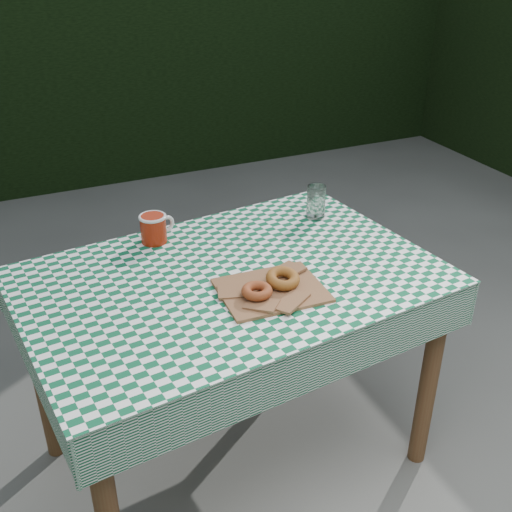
{
  "coord_description": "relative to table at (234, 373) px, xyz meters",
  "views": [
    {
      "loc": [
        -0.7,
        -1.43,
        1.71
      ],
      "look_at": [
        -0.01,
        0.11,
        0.79
      ],
      "focal_mm": 43.18,
      "sensor_mm": 36.0,
      "label": 1
    }
  ],
  "objects": [
    {
      "name": "ground",
      "position": [
        0.11,
        -0.08,
        -0.38
      ],
      "size": [
        60.0,
        60.0,
        0.0
      ],
      "primitive_type": "plane",
      "color": "#484844",
      "rests_on": "ground"
    },
    {
      "name": "hedge_north",
      "position": [
        0.11,
        3.12,
        0.53
      ],
      "size": [
        7.0,
        0.7,
        1.8
      ],
      "primitive_type": "cube",
      "color": "black",
      "rests_on": "ground"
    },
    {
      "name": "table",
      "position": [
        0.0,
        0.0,
        0.0
      ],
      "size": [
        1.31,
        0.96,
        0.75
      ],
      "primitive_type": "cube",
      "rotation": [
        0.0,
        0.0,
        0.12
      ],
      "color": "brown",
      "rests_on": "ground"
    },
    {
      "name": "tablecloth",
      "position": [
        0.0,
        0.0,
        0.38
      ],
      "size": [
        1.34,
        0.98,
        0.01
      ],
      "primitive_type": "cube",
      "rotation": [
        0.0,
        0.0,
        0.12
      ],
      "color": "#0C502F",
      "rests_on": "table"
    },
    {
      "name": "paper_bag",
      "position": [
        0.07,
        -0.14,
        0.39
      ],
      "size": [
        0.31,
        0.25,
        0.02
      ],
      "primitive_type": "cube",
      "rotation": [
        0.0,
        0.0,
        -0.05
      ],
      "color": "brown",
      "rests_on": "tablecloth"
    },
    {
      "name": "bagel_front",
      "position": [
        0.01,
        -0.16,
        0.41
      ],
      "size": [
        0.09,
        0.09,
        0.03
      ],
      "primitive_type": "torus",
      "rotation": [
        0.0,
        0.0,
        0.0
      ],
      "color": "brown",
      "rests_on": "paper_bag"
    },
    {
      "name": "bagel_back",
      "position": [
        0.11,
        -0.13,
        0.41
      ],
      "size": [
        0.12,
        0.12,
        0.03
      ],
      "primitive_type": "torus",
      "rotation": [
        0.0,
        0.0,
        0.18
      ],
      "color": "brown",
      "rests_on": "paper_bag"
    },
    {
      "name": "coffee_mug",
      "position": [
        -0.15,
        0.31,
        0.43
      ],
      "size": [
        0.22,
        0.22,
        0.1
      ],
      "primitive_type": null,
      "rotation": [
        0.0,
        0.0,
        0.33
      ],
      "color": "#951E09",
      "rests_on": "tablecloth"
    },
    {
      "name": "drinking_glass",
      "position": [
        0.44,
        0.26,
        0.44
      ],
      "size": [
        0.08,
        0.08,
        0.12
      ],
      "primitive_type": "cylinder",
      "rotation": [
        0.0,
        0.0,
        0.28
      ],
      "color": "silver",
      "rests_on": "tablecloth"
    }
  ]
}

